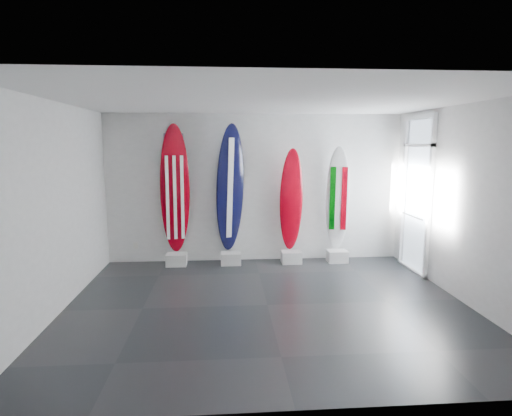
{
  "coord_description": "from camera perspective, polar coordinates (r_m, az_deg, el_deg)",
  "views": [
    {
      "loc": [
        -0.62,
        -5.89,
        2.4
      ],
      "look_at": [
        -0.07,
        1.4,
        1.26
      ],
      "focal_mm": 28.98,
      "sensor_mm": 36.0,
      "label": 1
    }
  ],
  "objects": [
    {
      "name": "display_block_swiss",
      "position": [
        8.49,
        4.9,
        -6.78
      ],
      "size": [
        0.4,
        0.3,
        0.24
      ],
      "primitive_type": "cube",
      "color": "silver",
      "rests_on": "floor"
    },
    {
      "name": "glass_door",
      "position": [
        8.32,
        21.28,
        1.49
      ],
      "size": [
        0.12,
        1.16,
        2.85
      ],
      "primitive_type": null,
      "color": "white",
      "rests_on": "floor"
    },
    {
      "name": "display_block_usa",
      "position": [
        8.44,
        -10.91,
        -7.0
      ],
      "size": [
        0.4,
        0.3,
        0.24
      ],
      "primitive_type": "cube",
      "color": "silver",
      "rests_on": "floor"
    },
    {
      "name": "surfboard_usa",
      "position": [
        8.28,
        -11.12,
        2.52
      ],
      "size": [
        0.61,
        0.35,
        2.55
      ],
      "primitive_type": "ellipsoid",
      "rotation": [
        0.06,
        0.0,
        0.2
      ],
      "color": "#8E010E",
      "rests_on": "display_block_usa"
    },
    {
      "name": "surfboard_italy",
      "position": [
        8.55,
        11.21,
        1.28
      ],
      "size": [
        0.52,
        0.32,
        2.13
      ],
      "primitive_type": "ellipsoid",
      "rotation": [
        0.07,
        0.0,
        -0.21
      ],
      "color": "white",
      "rests_on": "display_block_italy"
    },
    {
      "name": "wall_left",
      "position": [
        6.42,
        -26.06,
        -0.14
      ],
      "size": [
        0.0,
        5.0,
        5.0
      ],
      "primitive_type": "plane",
      "rotation": [
        1.57,
        0.0,
        1.57
      ],
      "color": "silver",
      "rests_on": "ground"
    },
    {
      "name": "wall_front",
      "position": [
        3.56,
        5.82,
        -5.87
      ],
      "size": [
        6.0,
        0.0,
        6.0
      ],
      "primitive_type": "plane",
      "rotation": [
        -1.57,
        0.0,
        0.0
      ],
      "color": "silver",
      "rests_on": "ground"
    },
    {
      "name": "balcony",
      "position": [
        9.12,
        28.53,
        -4.29
      ],
      "size": [
        2.8,
        2.2,
        1.2
      ],
      "primitive_type": null,
      "color": "slate",
      "rests_on": "ground"
    },
    {
      "name": "surfboard_swiss",
      "position": [
        8.35,
        4.89,
        1.09
      ],
      "size": [
        0.49,
        0.28,
        2.09
      ],
      "primitive_type": "ellipsoid",
      "rotation": [
        0.08,
        0.0,
        0.07
      ],
      "color": "#8E010E",
      "rests_on": "display_block_swiss"
    },
    {
      "name": "wall_outlet",
      "position": [
        8.81,
        -16.26,
        -4.98
      ],
      "size": [
        0.09,
        0.02,
        0.13
      ],
      "primitive_type": "cube",
      "color": "silver",
      "rests_on": "wall_back"
    },
    {
      "name": "wall_back",
      "position": [
        8.46,
        -0.11,
        2.73
      ],
      "size": [
        6.0,
        0.0,
        6.0
      ],
      "primitive_type": "plane",
      "rotation": [
        1.57,
        0.0,
        0.0
      ],
      "color": "silver",
      "rests_on": "ground"
    },
    {
      "name": "ceiling",
      "position": [
        5.95,
        1.71,
        14.61
      ],
      "size": [
        6.0,
        6.0,
        0.0
      ],
      "primitive_type": "plane",
      "rotation": [
        3.14,
        0.0,
        0.0
      ],
      "color": "white",
      "rests_on": "wall_back"
    },
    {
      "name": "surfboard_navy",
      "position": [
        8.22,
        -3.59,
        2.65
      ],
      "size": [
        0.66,
        0.52,
        2.56
      ],
      "primitive_type": "ellipsoid",
      "rotation": [
        0.1,
        0.0,
        0.36
      ],
      "color": "black",
      "rests_on": "display_block_navy"
    },
    {
      "name": "floor",
      "position": [
        6.39,
        1.58,
        -13.24
      ],
      "size": [
        6.0,
        6.0,
        0.0
      ],
      "primitive_type": "plane",
      "color": "black",
      "rests_on": "ground"
    },
    {
      "name": "display_block_navy",
      "position": [
        8.39,
        -3.49,
        -6.96
      ],
      "size": [
        0.4,
        0.3,
        0.24
      ],
      "primitive_type": "cube",
      "color": "silver",
      "rests_on": "floor"
    },
    {
      "name": "display_block_italy",
      "position": [
        8.69,
        11.15,
        -6.55
      ],
      "size": [
        0.4,
        0.3,
        0.24
      ],
      "primitive_type": "cube",
      "color": "silver",
      "rests_on": "floor"
    },
    {
      "name": "wall_right",
      "position": [
        6.97,
        26.99,
        0.44
      ],
      "size": [
        0.0,
        5.0,
        5.0
      ],
      "primitive_type": "plane",
      "rotation": [
        1.57,
        0.0,
        -1.57
      ],
      "color": "silver",
      "rests_on": "ground"
    }
  ]
}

